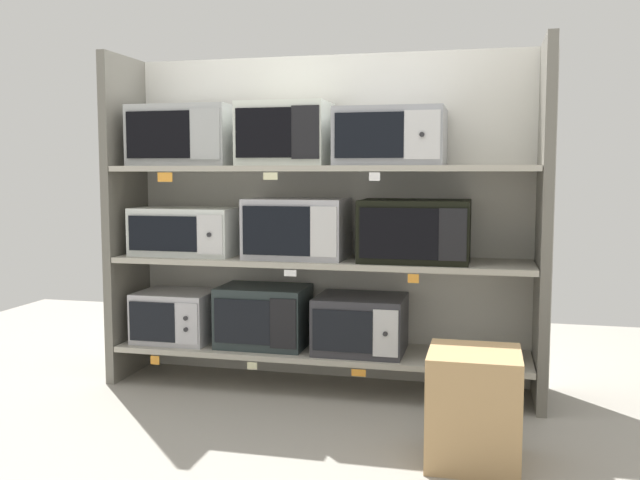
{
  "coord_description": "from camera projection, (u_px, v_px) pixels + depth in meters",
  "views": [
    {
      "loc": [
        0.87,
        -3.64,
        1.18
      ],
      "look_at": [
        0.0,
        0.0,
        0.81
      ],
      "focal_mm": 39.15,
      "sensor_mm": 36.0,
      "label": 1
    }
  ],
  "objects": [
    {
      "name": "back_panel",
      "position": [
        330.0,
        218.0,
        3.99
      ],
      "size": [
        2.44,
        0.04,
        1.83
      ],
      "primitive_type": "cube",
      "color": "beige",
      "rests_on": "ground"
    },
    {
      "name": "microwave_8",
      "position": [
        391.0,
        137.0,
        3.61
      ],
      "size": [
        0.55,
        0.43,
        0.3
      ],
      "color": "#9B9DA3",
      "rests_on": "shelf_2"
    },
    {
      "name": "price_tag_6",
      "position": [
        270.0,
        176.0,
        3.55
      ],
      "size": [
        0.08,
        0.0,
        0.04
      ],
      "primitive_type": "cube",
      "color": "beige"
    },
    {
      "name": "upright_right",
      "position": [
        544.0,
        225.0,
        3.48
      ],
      "size": [
        0.05,
        0.45,
        1.83
      ],
      "primitive_type": "cube",
      "color": "#68645B",
      "rests_on": "ground"
    },
    {
      "name": "microwave_5",
      "position": [
        415.0,
        231.0,
        3.63
      ],
      "size": [
        0.56,
        0.4,
        0.32
      ],
      "color": "black",
      "rests_on": "shelf_1"
    },
    {
      "name": "microwave_6",
      "position": [
        185.0,
        136.0,
        3.88
      ],
      "size": [
        0.57,
        0.34,
        0.33
      ],
      "color": "#A5A8A7",
      "rests_on": "shelf_2"
    },
    {
      "name": "price_tag_4",
      "position": [
        413.0,
        279.0,
        3.43
      ],
      "size": [
        0.05,
        0.0,
        0.04
      ],
      "primitive_type": "cube",
      "color": "orange"
    },
    {
      "name": "price_tag_3",
      "position": [
        290.0,
        273.0,
        3.57
      ],
      "size": [
        0.07,
        0.0,
        0.03
      ],
      "primitive_type": "cube",
      "color": "white"
    },
    {
      "name": "microwave_3",
      "position": [
        187.0,
        231.0,
        3.93
      ],
      "size": [
        0.58,
        0.36,
        0.27
      ],
      "color": "silver",
      "rests_on": "shelf_1"
    },
    {
      "name": "upright_left",
      "position": [
        126.0,
        218.0,
        4.01
      ],
      "size": [
        0.05,
        0.45,
        1.83
      ],
      "primitive_type": "cube",
      "color": "#68645B",
      "rests_on": "ground"
    },
    {
      "name": "price_tag_0",
      "position": [
        155.0,
        360.0,
        3.8
      ],
      "size": [
        0.05,
        0.0,
        0.05
      ],
      "primitive_type": "cube",
      "color": "orange"
    },
    {
      "name": "price_tag_1",
      "position": [
        252.0,
        366.0,
        3.67
      ],
      "size": [
        0.05,
        0.0,
        0.04
      ],
      "primitive_type": "cube",
      "color": "beige"
    },
    {
      "name": "shelf_2",
      "position": [
        320.0,
        169.0,
        3.72
      ],
      "size": [
        2.24,
        0.45,
        0.03
      ],
      "primitive_type": "cube",
      "color": "#ADA899"
    },
    {
      "name": "shipping_carton",
      "position": [
        474.0,
        407.0,
        2.82
      ],
      "size": [
        0.37,
        0.37,
        0.46
      ],
      "primitive_type": "cube",
      "color": "tan",
      "rests_on": "ground"
    },
    {
      "name": "shelf_0",
      "position": [
        320.0,
        351.0,
        3.82
      ],
      "size": [
        2.24,
        0.45,
        0.03
      ],
      "primitive_type": "cube",
      "color": "#ADA899",
      "rests_on": "ground"
    },
    {
      "name": "microwave_7",
      "position": [
        285.0,
        134.0,
        3.74
      ],
      "size": [
        0.48,
        0.34,
        0.34
      ],
      "color": "silver",
      "rests_on": "shelf_2"
    },
    {
      "name": "microwave_1",
      "position": [
        264.0,
        316.0,
        3.87
      ],
      "size": [
        0.48,
        0.35,
        0.33
      ],
      "color": "#273232",
      "rests_on": "shelf_0"
    },
    {
      "name": "price_tag_5",
      "position": [
        165.0,
        177.0,
        3.68
      ],
      "size": [
        0.08,
        0.0,
        0.05
      ],
      "primitive_type": "cube",
      "color": "orange"
    },
    {
      "name": "price_tag_7",
      "position": [
        375.0,
        177.0,
        3.43
      ],
      "size": [
        0.05,
        0.0,
        0.04
      ],
      "primitive_type": "cube",
      "color": "white"
    },
    {
      "name": "microwave_4",
      "position": [
        297.0,
        228.0,
        3.78
      ],
      "size": [
        0.53,
        0.37,
        0.32
      ],
      "color": "#B1B1B9",
      "rests_on": "shelf_1"
    },
    {
      "name": "microwave_2",
      "position": [
        361.0,
        324.0,
        3.75
      ],
      "size": [
        0.47,
        0.41,
        0.3
      ],
      "color": "#323137",
      "rests_on": "shelf_0"
    },
    {
      "name": "price_tag_2",
      "position": [
        359.0,
        373.0,
        3.54
      ],
      "size": [
        0.07,
        0.0,
        0.04
      ],
      "primitive_type": "cube",
      "color": "orange"
    },
    {
      "name": "microwave_0",
      "position": [
        176.0,
        316.0,
        3.99
      ],
      "size": [
        0.43,
        0.37,
        0.28
      ],
      "color": "#B8B7BD",
      "rests_on": "shelf_0"
    },
    {
      "name": "shelf_1",
      "position": [
        320.0,
        261.0,
        3.77
      ],
      "size": [
        2.24,
        0.45,
        0.03
      ],
      "primitive_type": "cube",
      "color": "#ADA899"
    },
    {
      "name": "ground",
      "position": [
        264.0,
        462.0,
        2.87
      ],
      "size": [
        6.24,
        6.0,
        0.02
      ],
      "primitive_type": "cube",
      "color": "gray"
    }
  ]
}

